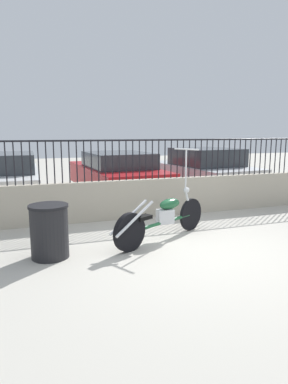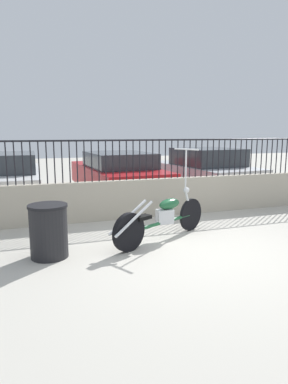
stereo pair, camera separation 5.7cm
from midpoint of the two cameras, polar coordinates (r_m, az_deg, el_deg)
name	(u,v)px [view 2 (the right image)]	position (r m, az deg, el deg)	size (l,w,h in m)	color
ground_plane	(194,250)	(5.48, 8.60, -9.58)	(40.00, 40.00, 0.00)	#B7B2A5
low_wall	(146,198)	(7.41, 0.60, -1.01)	(9.78, 0.18, 0.82)	#B2A893
fence_railing	(146,154)	(7.28, 0.61, 6.34)	(9.78, 0.04, 0.85)	black
motorcycle_green	(159,218)	(5.77, 2.87, -4.30)	(2.04, 1.13, 1.54)	black
trash_bin	(49,231)	(5.21, -15.29, -6.28)	(0.57, 0.57, 0.79)	black
car_white	(4,178)	(9.45, -22.16, 2.19)	(1.77, 4.09, 1.30)	black
car_red	(117,174)	(9.64, -4.31, 3.01)	(2.00, 4.47, 1.27)	black
car_silver	(204,169)	(10.87, 10.19, 3.74)	(2.24, 4.12, 1.32)	black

